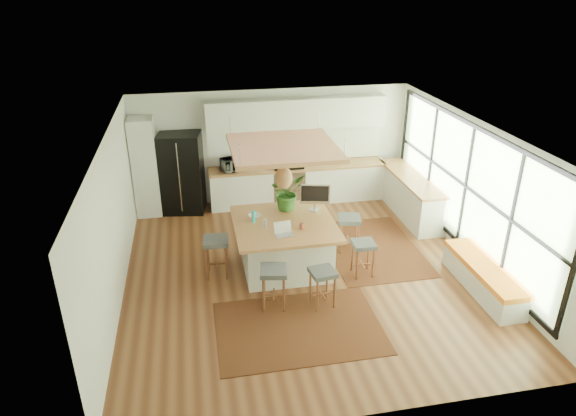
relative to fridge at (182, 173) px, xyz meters
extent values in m
plane|color=#542A18|center=(2.15, -3.19, -0.93)|extent=(7.00, 7.00, 0.00)
plane|color=white|center=(2.15, -3.19, 1.78)|extent=(7.00, 7.00, 0.00)
plane|color=silver|center=(2.15, 0.31, 0.42)|extent=(6.50, 0.00, 6.50)
plane|color=silver|center=(2.15, -6.69, 0.42)|extent=(6.50, 0.00, 6.50)
plane|color=silver|center=(-1.10, -3.19, 0.42)|extent=(0.00, 7.00, 7.00)
plane|color=silver|center=(5.40, -3.19, 0.42)|extent=(0.00, 7.00, 7.00)
cube|color=silver|center=(-0.80, -0.01, 0.20)|extent=(0.55, 0.60, 2.25)
cube|color=silver|center=(2.70, -0.01, -0.49)|extent=(4.20, 0.60, 0.88)
cube|color=#955C35|center=(2.70, -0.01, -0.03)|extent=(4.24, 0.64, 0.05)
cube|color=white|center=(2.70, 0.29, 0.43)|extent=(4.20, 0.02, 0.80)
cube|color=silver|center=(2.70, 0.13, 1.22)|extent=(4.20, 0.34, 0.70)
cube|color=silver|center=(5.08, -1.19, -0.49)|extent=(0.60, 2.50, 0.88)
cube|color=#955C35|center=(5.08, -1.19, -0.03)|extent=(0.64, 2.54, 0.05)
cube|color=black|center=(1.72, -4.81, -0.92)|extent=(2.60, 1.80, 0.01)
cube|color=black|center=(3.71, -2.59, -0.92)|extent=(1.80, 2.60, 0.01)
imported|color=#A5A5AA|center=(1.17, -0.02, 0.18)|extent=(0.59, 0.45, 0.36)
imported|color=#1E4C19|center=(1.99, -2.35, 0.28)|extent=(0.91, 0.94, 0.55)
imported|color=white|center=(1.33, -2.63, 0.03)|extent=(0.29, 0.29, 0.06)
cylinder|color=#30BCC2|center=(1.29, -2.83, 0.10)|extent=(0.07, 0.07, 0.19)
cylinder|color=silver|center=(1.44, -3.08, 0.10)|extent=(0.07, 0.07, 0.19)
cylinder|color=brown|center=(2.09, -3.23, 0.10)|extent=(0.07, 0.07, 0.19)
camera|label=1|loc=(0.32, -11.16, 4.17)|focal=31.75mm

